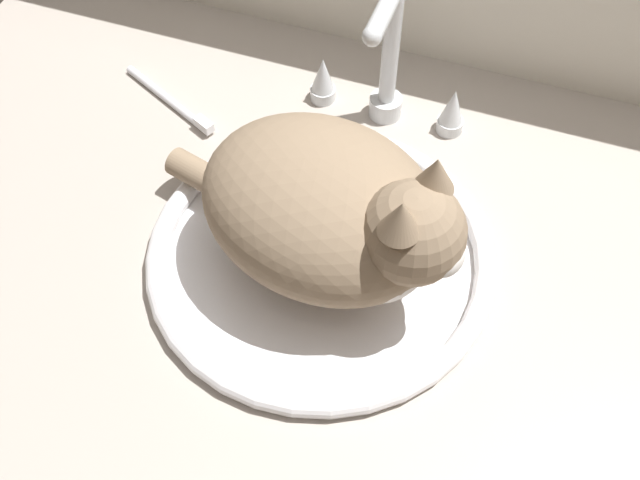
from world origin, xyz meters
TOP-DOWN VIEW (x-y plane):
  - countertop at (0.00, 0.00)cm, footprint 119.87×70.92cm
  - sink_basin at (-3.01, -0.23)cm, footprint 36.79×36.79cm
  - faucet at (-3.01, 22.63)cm, footprint 19.41×11.51cm
  - cat at (-1.41, -0.65)cm, footprint 34.44×25.58cm
  - toothbrush at (-28.41, 16.00)cm, footprint 15.11×7.93cm

SIDE VIEW (x-z plane):
  - countertop at x=0.00cm, z-range 0.00..3.00cm
  - toothbrush at x=-28.41cm, z-range 2.78..4.48cm
  - sink_basin at x=-3.01cm, z-range 2.85..5.11cm
  - faucet at x=-3.01cm, z-range 0.84..20.28cm
  - cat at x=-1.41cm, z-range 3.79..21.38cm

